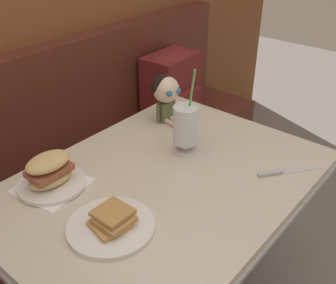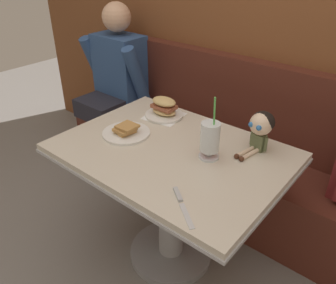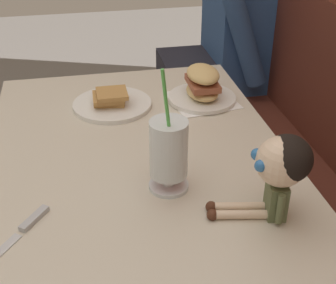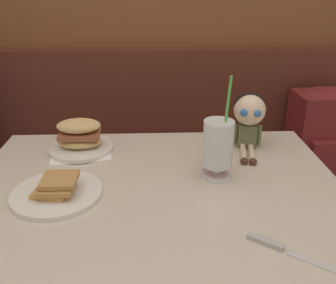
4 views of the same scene
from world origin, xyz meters
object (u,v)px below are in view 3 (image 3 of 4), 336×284
milkshake_glass (169,151)px  sandwich_plate (202,88)px  diner_patron (229,24)px  toast_plate (112,102)px  seated_doll (281,166)px  butter_knife (24,228)px

milkshake_glass → sandwich_plate: 0.49m
sandwich_plate → diner_patron: bearing=156.5°
toast_plate → seated_doll: seated_doll is taller
sandwich_plate → butter_knife: 0.76m
toast_plate → butter_knife: toast_plate is taller
milkshake_glass → toast_plate: bearing=-168.6°
toast_plate → sandwich_plate: size_ratio=1.09×
sandwich_plate → butter_knife: sandwich_plate is taller
sandwich_plate → diner_patron: diner_patron is taller
seated_doll → diner_patron: diner_patron is taller
toast_plate → sandwich_plate: 0.29m
butter_knife → diner_patron: bearing=146.3°
butter_knife → seated_doll: 0.56m
toast_plate → butter_knife: (0.55, -0.24, -0.01)m
butter_knife → toast_plate: bearing=156.3°
milkshake_glass → seated_doll: (0.14, 0.21, 0.03)m
seated_doll → diner_patron: 1.39m
milkshake_glass → diner_patron: diner_patron is taller
seated_doll → sandwich_plate: bearing=-178.9°
diner_patron → sandwich_plate: bearing=-23.5°
sandwich_plate → diner_patron: size_ratio=0.28×
toast_plate → seated_doll: 0.68m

